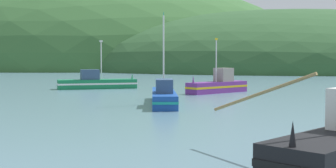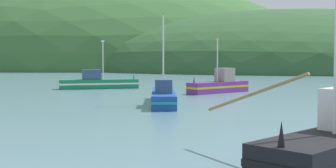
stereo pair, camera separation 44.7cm
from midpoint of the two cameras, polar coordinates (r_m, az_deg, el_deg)
The scene contains 5 objects.
hill_mid_right at distance 151.80m, azimuth 14.01°, elevation 1.79°, with size 143.97×115.17×37.08m, color #2D562D.
hill_far_right at distance 198.98m, azimuth -11.39°, elevation 2.13°, with size 200.24×160.19×73.96m, color #386633.
fishing_boat_purple at distance 46.43m, azimuth 6.74°, elevation -0.13°, with size 5.36×7.30×5.52m.
fishing_boat_green at distance 53.08m, azimuth -8.51°, elevation 0.19°, with size 8.58×6.74×5.57m.
fishing_boat_blue at distance 34.63m, azimuth -0.22°, elevation -1.47°, with size 4.91×10.28×6.96m.
Camera 2 is at (11.40, -4.72, 3.46)m, focal length 48.64 mm.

